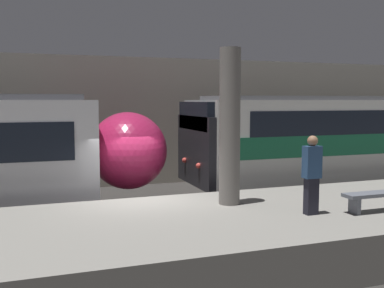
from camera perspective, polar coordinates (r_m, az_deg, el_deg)
name	(u,v)px	position (r m, az deg, el deg)	size (l,w,h in m)	color
ground_plane	(142,234)	(12.28, -6.34, -11.24)	(120.00, 120.00, 0.00)	#33302D
platform	(168,242)	(9.90, -3.11, -12.36)	(40.00, 4.82, 0.99)	gray
station_rear_barrier	(102,122)	(18.58, -11.30, 2.73)	(50.00, 0.15, 5.32)	#B2AD9E
support_pillar_near	(230,127)	(10.98, 4.81, 2.18)	(0.51, 0.51, 3.81)	slate
person_waiting	(312,173)	(10.36, 14.96, -3.54)	(0.38, 0.24, 1.78)	black
platform_bench	(374,197)	(11.16, 22.07, -6.29)	(1.50, 0.40, 0.45)	slate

